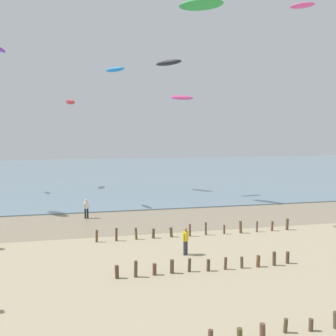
{
  "coord_description": "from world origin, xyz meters",
  "views": [
    {
      "loc": [
        -4.0,
        -7.49,
        7.62
      ],
      "look_at": [
        0.4,
        12.46,
        5.63
      ],
      "focal_mm": 39.74,
      "sensor_mm": 36.0,
      "label": 1
    }
  ],
  "objects_px": {
    "person_mid_beach": "(86,208)",
    "kite_aloft_1": "(115,70)",
    "kite_aloft_5": "(182,98)",
    "kite_aloft_2": "(201,5)",
    "kite_aloft_4": "(169,63)",
    "person_nearest_camera": "(186,240)",
    "kite_aloft_7": "(0,49)",
    "kite_aloft_3": "(302,5)",
    "kite_aloft_0": "(70,102)"
  },
  "relations": [
    {
      "from": "kite_aloft_0",
      "to": "person_mid_beach",
      "type": "bearing_deg",
      "value": -2.88
    },
    {
      "from": "kite_aloft_1",
      "to": "kite_aloft_7",
      "type": "bearing_deg",
      "value": 31.5
    },
    {
      "from": "person_mid_beach",
      "to": "kite_aloft_3",
      "type": "bearing_deg",
      "value": -0.6
    },
    {
      "from": "person_nearest_camera",
      "to": "person_mid_beach",
      "type": "relative_size",
      "value": 1.0
    },
    {
      "from": "person_nearest_camera",
      "to": "kite_aloft_3",
      "type": "xyz_separation_m",
      "value": [
        14.35,
        11.11,
        18.6
      ]
    },
    {
      "from": "kite_aloft_2",
      "to": "kite_aloft_1",
      "type": "bearing_deg",
      "value": -47.64
    },
    {
      "from": "kite_aloft_1",
      "to": "kite_aloft_0",
      "type": "bearing_deg",
      "value": 115.22
    },
    {
      "from": "kite_aloft_0",
      "to": "kite_aloft_7",
      "type": "xyz_separation_m",
      "value": [
        -9.42,
        15.58,
        7.94
      ]
    },
    {
      "from": "kite_aloft_0",
      "to": "kite_aloft_3",
      "type": "xyz_separation_m",
      "value": [
        21.69,
        -5.66,
        8.96
      ]
    },
    {
      "from": "kite_aloft_1",
      "to": "kite_aloft_5",
      "type": "distance_m",
      "value": 10.02
    },
    {
      "from": "kite_aloft_1",
      "to": "kite_aloft_7",
      "type": "xyz_separation_m",
      "value": [
        -14.62,
        5.89,
        3.05
      ]
    },
    {
      "from": "person_nearest_camera",
      "to": "kite_aloft_1",
      "type": "height_order",
      "value": "kite_aloft_1"
    },
    {
      "from": "kite_aloft_1",
      "to": "kite_aloft_2",
      "type": "bearing_deg",
      "value": 157.75
    },
    {
      "from": "kite_aloft_2",
      "to": "kite_aloft_3",
      "type": "xyz_separation_m",
      "value": [
        11.42,
        4.51,
        2.18
      ]
    },
    {
      "from": "person_mid_beach",
      "to": "kite_aloft_1",
      "type": "relative_size",
      "value": 0.51
    },
    {
      "from": "person_mid_beach",
      "to": "kite_aloft_4",
      "type": "bearing_deg",
      "value": 35.01
    },
    {
      "from": "kite_aloft_2",
      "to": "kite_aloft_7",
      "type": "height_order",
      "value": "kite_aloft_7"
    },
    {
      "from": "kite_aloft_4",
      "to": "kite_aloft_2",
      "type": "bearing_deg",
      "value": 143.07
    },
    {
      "from": "kite_aloft_3",
      "to": "kite_aloft_4",
      "type": "height_order",
      "value": "kite_aloft_3"
    },
    {
      "from": "person_nearest_camera",
      "to": "kite_aloft_4",
      "type": "xyz_separation_m",
      "value": [
        2.81,
        17.49,
        13.98
      ]
    },
    {
      "from": "kite_aloft_2",
      "to": "kite_aloft_7",
      "type": "bearing_deg",
      "value": -24.55
    },
    {
      "from": "kite_aloft_7",
      "to": "person_nearest_camera",
      "type": "bearing_deg",
      "value": -145.03
    },
    {
      "from": "kite_aloft_5",
      "to": "kite_aloft_7",
      "type": "xyz_separation_m",
      "value": [
        -21.87,
        11.63,
        6.9
      ]
    },
    {
      "from": "person_mid_beach",
      "to": "kite_aloft_1",
      "type": "bearing_deg",
      "value": 75.71
    },
    {
      "from": "person_mid_beach",
      "to": "kite_aloft_7",
      "type": "bearing_deg",
      "value": 117.11
    },
    {
      "from": "kite_aloft_3",
      "to": "kite_aloft_5",
      "type": "relative_size",
      "value": 0.79
    },
    {
      "from": "kite_aloft_1",
      "to": "kite_aloft_4",
      "type": "distance_m",
      "value": 10.27
    },
    {
      "from": "kite_aloft_7",
      "to": "kite_aloft_1",
      "type": "bearing_deg",
      "value": -104.34
    },
    {
      "from": "person_mid_beach",
      "to": "kite_aloft_4",
      "type": "height_order",
      "value": "kite_aloft_4"
    },
    {
      "from": "person_nearest_camera",
      "to": "kite_aloft_1",
      "type": "distance_m",
      "value": 30.27
    },
    {
      "from": "kite_aloft_4",
      "to": "kite_aloft_3",
      "type": "bearing_deg",
      "value": -156.52
    },
    {
      "from": "kite_aloft_5",
      "to": "kite_aloft_1",
      "type": "bearing_deg",
      "value": -46.2
    },
    {
      "from": "person_nearest_camera",
      "to": "kite_aloft_5",
      "type": "xyz_separation_m",
      "value": [
        5.11,
        20.72,
        10.68
      ]
    },
    {
      "from": "kite_aloft_1",
      "to": "kite_aloft_5",
      "type": "height_order",
      "value": "kite_aloft_1"
    },
    {
      "from": "kite_aloft_5",
      "to": "kite_aloft_3",
      "type": "bearing_deg",
      "value": 126.13
    },
    {
      "from": "kite_aloft_1",
      "to": "kite_aloft_3",
      "type": "height_order",
      "value": "kite_aloft_3"
    },
    {
      "from": "kite_aloft_5",
      "to": "kite_aloft_4",
      "type": "bearing_deg",
      "value": 46.83
    },
    {
      "from": "kite_aloft_7",
      "to": "kite_aloft_3",
      "type": "bearing_deg",
      "value": -116.75
    },
    {
      "from": "kite_aloft_7",
      "to": "kite_aloft_0",
      "type": "bearing_deg",
      "value": -141.26
    },
    {
      "from": "kite_aloft_5",
      "to": "kite_aloft_2",
      "type": "bearing_deg",
      "value": 73.5
    },
    {
      "from": "kite_aloft_0",
      "to": "kite_aloft_2",
      "type": "height_order",
      "value": "kite_aloft_2"
    },
    {
      "from": "person_nearest_camera",
      "to": "kite_aloft_5",
      "type": "height_order",
      "value": "kite_aloft_5"
    },
    {
      "from": "person_nearest_camera",
      "to": "kite_aloft_2",
      "type": "height_order",
      "value": "kite_aloft_2"
    },
    {
      "from": "kite_aloft_1",
      "to": "kite_aloft_2",
      "type": "distance_m",
      "value": 20.59
    },
    {
      "from": "kite_aloft_3",
      "to": "kite_aloft_7",
      "type": "height_order",
      "value": "kite_aloft_3"
    },
    {
      "from": "person_nearest_camera",
      "to": "person_mid_beach",
      "type": "bearing_deg",
      "value": 117.9
    },
    {
      "from": "kite_aloft_5",
      "to": "kite_aloft_7",
      "type": "bearing_deg",
      "value": -35.77
    },
    {
      "from": "kite_aloft_4",
      "to": "kite_aloft_5",
      "type": "distance_m",
      "value": 5.16
    },
    {
      "from": "kite_aloft_4",
      "to": "kite_aloft_5",
      "type": "relative_size",
      "value": 1.19
    },
    {
      "from": "person_mid_beach",
      "to": "kite_aloft_5",
      "type": "xyz_separation_m",
      "value": [
        11.1,
        9.4,
        10.68
      ]
    }
  ]
}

